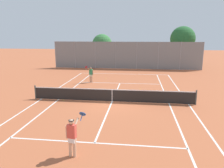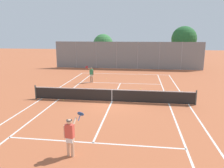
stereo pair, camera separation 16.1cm
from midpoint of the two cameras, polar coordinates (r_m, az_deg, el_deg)
The scene contains 11 objects.
ground_plane at distance 16.21m, azimuth 0.26°, elevation -4.62°, with size 120.00×120.00×0.00m, color #B25B38.
court_line_markings at distance 16.21m, azimuth 0.26°, elevation -4.61°, with size 11.10×23.90×0.01m.
tennis_net at distance 16.07m, azimuth 0.26°, elevation -2.89°, with size 12.00×0.10×1.07m.
player_near_side at distance 9.07m, azimuth -10.39°, elevation -12.94°, with size 0.74×0.72×1.77m.
player_far_left at distance 22.70m, azimuth -5.21°, elevation 2.74°, with size 0.79×0.71×1.77m.
loose_tennis_ball_0 at distance 20.08m, azimuth 7.66°, elevation -1.24°, with size 0.07×0.07×0.07m, color #D1DB33.
loose_tennis_ball_1 at distance 16.89m, azimuth -12.27°, elevation -4.09°, with size 0.07×0.07×0.07m, color #D1DB33.
loose_tennis_ball_2 at distance 24.78m, azimuth -1.31°, elevation 1.52°, with size 0.07×0.07×0.07m, color #D1DB33.
back_fence at distance 31.83m, azimuth 4.12°, elevation 7.47°, with size 21.39×0.08×3.92m.
tree_behind_left at distance 33.86m, azimuth -2.24°, elevation 10.23°, with size 3.01×3.01×4.98m.
tree_behind_right at distance 35.99m, azimuth 18.29°, elevation 11.02°, with size 3.80×3.80×6.17m.
Camera 2 is at (2.10, -15.34, 4.81)m, focal length 35.00 mm.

